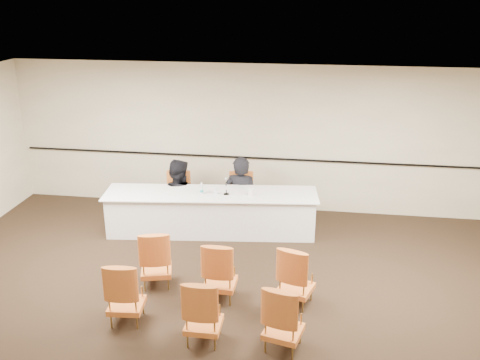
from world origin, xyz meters
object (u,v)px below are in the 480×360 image
drinking_glass (216,192)px  panelist_main (241,202)px  water_bottle (202,188)px  aud_chair_front_mid (220,270)px  microphone (226,187)px  aud_chair_back_mid (203,310)px  panelist_main_chair (241,198)px  panelist_second (178,203)px  aud_chair_back_right (284,316)px  coffee_cup (250,192)px  panelist_second_chair (178,197)px  aud_chair_front_left (156,257)px  aud_chair_back_left (126,291)px  panel_table (211,213)px  aud_chair_front_right (296,275)px

drinking_glass → panelist_main: bearing=61.4°
water_bottle → drinking_glass: size_ratio=2.19×
water_bottle → aud_chair_front_mid: 2.33m
panelist_main → microphone: (-0.17, -0.67, 0.56)m
aud_chair_back_mid → panelist_main_chair: bearing=91.1°
panelist_second → aud_chair_back_right: bearing=130.8°
drinking_glass → coffee_cup: size_ratio=0.73×
panelist_second_chair → drinking_glass: size_ratio=9.50×
water_bottle → panelist_main_chair: bearing=48.0°
drinking_glass → coffee_cup: bearing=1.2°
panelist_second_chair → coffee_cup: panelist_second_chair is taller
panelist_main_chair → aud_chair_front_mid: (0.11, -2.86, 0.00)m
panelist_main_chair → water_bottle: 1.03m
panelist_second_chair → water_bottle: bearing=-48.6°
panelist_main_chair → panelist_second: (-1.24, -0.14, -0.12)m
aud_chair_front_left → aud_chair_back_left: (-0.13, -0.99, 0.00)m
panelist_second_chair → aud_chair_back_mid: bearing=-76.9°
coffee_cup → aud_chair_back_left: bearing=-114.2°
panelist_main → water_bottle: panelist_main is taller
panelist_second → aud_chair_back_left: (0.18, -3.48, 0.12)m
panel_table → aud_chair_back_mid: (0.56, -3.27, 0.08)m
panelist_main_chair → aud_chair_front_right: same height
aud_chair_back_right → panelist_second: bearing=135.8°
aud_chair_front_right → water_bottle: bearing=149.0°
aud_chair_back_mid → coffee_cup: bearing=86.6°
panelist_second → panelist_main: bearing=-165.0°
panelist_second → panelist_second_chair: 0.12m
panelist_second_chair → aud_chair_back_left: size_ratio=1.00×
panelist_main_chair → drinking_glass: bearing=-125.1°
panel_table → drinking_glass: (0.10, -0.03, 0.45)m
coffee_cup → aud_chair_back_right: aud_chair_back_right is taller
aud_chair_back_left → coffee_cup: bearing=60.8°
panelist_main → water_bottle: bearing=52.4°
panelist_second → water_bottle: size_ratio=8.23×
panelist_main_chair → aud_chair_front_mid: 2.86m
coffee_cup → aud_chair_back_right: (0.86, -3.24, -0.39)m
panelist_second → microphone: (1.07, -0.53, 0.59)m
water_bottle → panel_table: bearing=21.6°
panel_table → aud_chair_front_mid: bearing=-81.7°
microphone → aud_chair_front_left: (-0.77, -1.97, -0.46)m
coffee_cup → aud_chair_front_left: (-1.21, -1.98, -0.39)m
panel_table → panelist_main_chair: panelist_main_chair is taller
panelist_second → aud_chair_back_mid: panelist_second is taller
drinking_glass → aud_chair_back_right: aud_chair_back_right is taller
microphone → drinking_glass: bearing=170.3°
aud_chair_front_mid → aud_chair_back_mid: size_ratio=1.00×
panelist_main_chair → panelist_second_chair: 1.25m
aud_chair_front_mid → aud_chair_back_right: size_ratio=1.00×
panelist_main_chair → aud_chair_back_mid: bearing=-95.2°
microphone → aud_chair_front_mid: bearing=-93.2°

